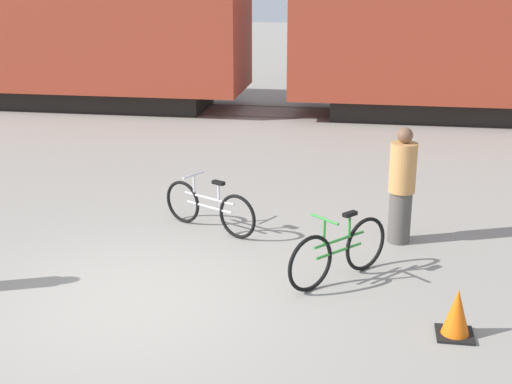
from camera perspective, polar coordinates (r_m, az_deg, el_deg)
name	(u,v)px	position (r m, az deg, el deg)	size (l,w,h in m)	color
ground_plane	(133,299)	(8.78, -9.81, -8.42)	(80.00, 80.00, 0.00)	gray
freight_train	(268,7)	(18.91, 1.00, 14.60)	(27.75, 2.81, 5.20)	black
rail_near	(264,117)	(18.57, 0.63, 6.03)	(39.75, 0.07, 0.01)	#4C4238
rail_far	(272,106)	(19.96, 1.25, 6.87)	(39.75, 0.07, 0.01)	#4C4238
bicycle_green	(339,252)	(9.04, 6.64, -4.78)	(1.17, 1.32, 0.90)	black
bicycle_silver	(209,208)	(10.66, -3.77, -1.25)	(1.56, 0.88, 0.83)	black
person_in_tan	(402,186)	(10.25, 11.58, 0.44)	(0.38, 0.38, 1.69)	#514C47
traffic_cone	(457,314)	(8.05, 15.75, -9.41)	(0.40, 0.40, 0.55)	black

